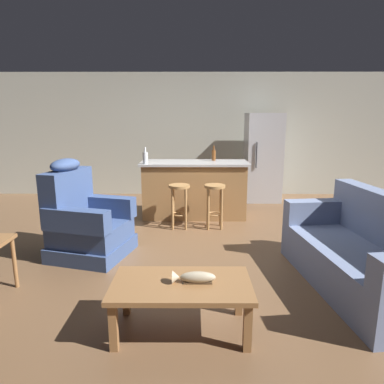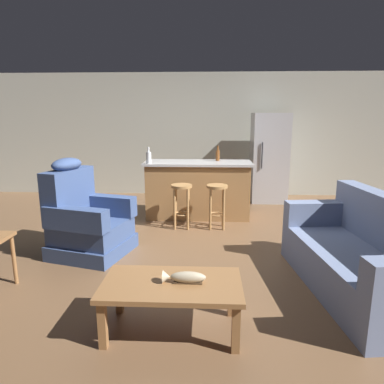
{
  "view_description": "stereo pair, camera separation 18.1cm",
  "coord_description": "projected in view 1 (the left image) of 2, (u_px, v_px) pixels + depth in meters",
  "views": [
    {
      "loc": [
        -0.01,
        -4.36,
        1.69
      ],
      "look_at": [
        -0.03,
        -0.1,
        0.75
      ],
      "focal_mm": 32.0,
      "sensor_mm": 36.0,
      "label": 1
    },
    {
      "loc": [
        0.17,
        -4.36,
        1.69
      ],
      "look_at": [
        -0.03,
        -0.1,
        0.75
      ],
      "focal_mm": 32.0,
      "sensor_mm": 36.0,
      "label": 2
    }
  ],
  "objects": [
    {
      "name": "recliner_near_lamp",
      "position": [
        85.0,
        222.0,
        4.21
      ],
      "size": [
        1.03,
        1.03,
        1.2
      ],
      "rotation": [
        0.0,
        0.0,
        -0.27
      ],
      "color": "#384C7A",
      "rests_on": "ground_plane"
    },
    {
      "name": "refrigerator",
      "position": [
        263.0,
        158.0,
        6.92
      ],
      "size": [
        0.7,
        0.69,
        1.76
      ],
      "color": "#B7B7BC",
      "rests_on": "ground_plane"
    },
    {
      "name": "ground_plane",
      "position": [
        194.0,
        244.0,
        4.63
      ],
      "size": [
        12.0,
        12.0,
        0.0
      ],
      "color": "brown"
    },
    {
      "name": "kitchen_island",
      "position": [
        194.0,
        189.0,
        5.84
      ],
      "size": [
        1.8,
        0.7,
        0.95
      ],
      "color": "#9E7042",
      "rests_on": "ground_plane"
    },
    {
      "name": "fish_figurine",
      "position": [
        194.0,
        277.0,
        2.67
      ],
      "size": [
        0.34,
        0.1,
        0.1
      ],
      "color": "#4C3823",
      "rests_on": "coffee_table"
    },
    {
      "name": "couch",
      "position": [
        364.0,
        255.0,
        3.4
      ],
      "size": [
        1.04,
        1.98,
        0.94
      ],
      "rotation": [
        0.0,
        0.0,
        3.25
      ],
      "color": "#707FA3",
      "rests_on": "ground_plane"
    },
    {
      "name": "bottle_short_amber",
      "position": [
        145.0,
        157.0,
        5.48
      ],
      "size": [
        0.08,
        0.08,
        0.27
      ],
      "color": "silver",
      "rests_on": "kitchen_island"
    },
    {
      "name": "bottle_tall_green",
      "position": [
        214.0,
        155.0,
        5.87
      ],
      "size": [
        0.07,
        0.07,
        0.26
      ],
      "color": "brown",
      "rests_on": "kitchen_island"
    },
    {
      "name": "back_wall",
      "position": [
        194.0,
        135.0,
        7.4
      ],
      "size": [
        12.0,
        0.05,
        2.6
      ],
      "color": "#B2B2A3",
      "rests_on": "ground_plane"
    },
    {
      "name": "bar_stool_left",
      "position": [
        179.0,
        198.0,
        5.23
      ],
      "size": [
        0.32,
        0.32,
        0.68
      ],
      "color": "#A87A47",
      "rests_on": "ground_plane"
    },
    {
      "name": "bar_stool_right",
      "position": [
        215.0,
        198.0,
        5.23
      ],
      "size": [
        0.32,
        0.32,
        0.68
      ],
      "color": "#A87A47",
      "rests_on": "ground_plane"
    },
    {
      "name": "coffee_table",
      "position": [
        181.0,
        289.0,
        2.69
      ],
      "size": [
        1.1,
        0.6,
        0.42
      ],
      "color": "olive",
      "rests_on": "ground_plane"
    }
  ]
}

